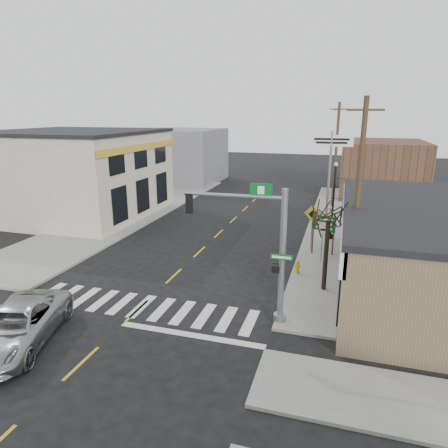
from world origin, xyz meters
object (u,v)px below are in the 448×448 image
(bare_tree, at_px, (329,208))
(traffic_signal_pole, at_px, (266,241))
(suv, at_px, (16,326))
(lamp_post, at_px, (335,195))
(fire_hydrant, at_px, (297,266))
(utility_pole_far, at_px, (336,154))
(dance_center_sign, at_px, (331,154))
(guide_sign, at_px, (324,227))
(utility_pole_near, at_px, (358,197))

(bare_tree, bearing_deg, traffic_signal_pole, -121.77)
(suv, height_order, bare_tree, bare_tree)
(lamp_post, bearing_deg, traffic_signal_pole, -89.77)
(suv, xyz_separation_m, fire_hydrant, (9.32, 9.70, -0.26))
(bare_tree, relative_size, utility_pole_far, 0.57)
(dance_center_sign, bearing_deg, traffic_signal_pole, -98.24)
(traffic_signal_pole, bearing_deg, fire_hydrant, 79.63)
(traffic_signal_pole, relative_size, utility_pole_far, 0.62)
(guide_sign, height_order, bare_tree, bare_tree)
(bare_tree, relative_size, utility_pole_near, 0.58)
(guide_sign, bearing_deg, lamp_post, 103.61)
(fire_hydrant, bearing_deg, dance_center_sign, 85.73)
(guide_sign, bearing_deg, suv, -107.14)
(fire_hydrant, relative_size, lamp_post, 0.13)
(suv, height_order, traffic_signal_pole, traffic_signal_pole)
(suv, xyz_separation_m, bare_tree, (10.78, 8.01, 3.45))
(fire_hydrant, height_order, bare_tree, bare_tree)
(traffic_signal_pole, relative_size, dance_center_sign, 0.82)
(dance_center_sign, height_order, bare_tree, dance_center_sign)
(suv, xyz_separation_m, guide_sign, (10.40, 13.10, 1.05))
(suv, bearing_deg, fire_hydrant, 29.96)
(traffic_signal_pole, distance_m, utility_pole_far, 22.28)
(lamp_post, relative_size, bare_tree, 1.00)
(fire_hydrant, distance_m, utility_pole_far, 17.43)
(lamp_post, bearing_deg, fire_hydrant, -91.80)
(suv, xyz_separation_m, utility_pole_near, (11.98, 8.19, 3.99))
(utility_pole_near, bearing_deg, guide_sign, 100.04)
(guide_sign, xyz_separation_m, utility_pole_near, (1.58, -4.90, 2.93))
(lamp_post, distance_m, utility_pole_near, 8.39)
(fire_hydrant, height_order, utility_pole_near, utility_pole_near)
(suv, relative_size, fire_hydrant, 7.97)
(guide_sign, relative_size, lamp_post, 0.50)
(suv, distance_m, dance_center_sign, 24.58)
(lamp_post, bearing_deg, suv, -112.42)
(guide_sign, height_order, utility_pole_near, utility_pole_near)
(utility_pole_far, bearing_deg, utility_pole_near, -88.96)
(bare_tree, bearing_deg, utility_pole_near, 8.61)
(traffic_signal_pole, height_order, fire_hydrant, traffic_signal_pole)
(suv, distance_m, traffic_signal_pole, 9.99)
(suv, height_order, fire_hydrant, suv)
(suv, distance_m, utility_pole_far, 28.84)
(fire_hydrant, relative_size, bare_tree, 0.13)
(traffic_signal_pole, relative_size, bare_tree, 1.10)
(traffic_signal_pole, xyz_separation_m, guide_sign, (1.86, 8.71, -1.72))
(dance_center_sign, bearing_deg, fire_hydrant, -97.00)
(suv, height_order, utility_pole_near, utility_pole_near)
(fire_hydrant, relative_size, utility_pole_near, 0.08)
(fire_hydrant, xyz_separation_m, dance_center_sign, (0.91, 12.18, 4.82))
(utility_pole_near, xyz_separation_m, utility_pole_far, (-1.46, 18.35, 0.07))
(suv, bearing_deg, utility_pole_far, 52.19)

